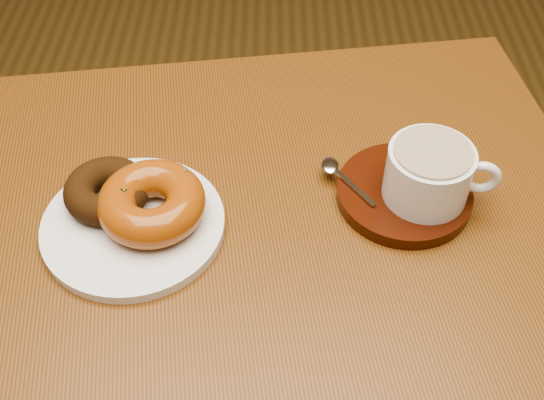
{
  "coord_description": "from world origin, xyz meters",
  "views": [
    {
      "loc": [
        0.13,
        -0.3,
        1.4
      ],
      "look_at": [
        0.13,
        0.25,
        0.81
      ],
      "focal_mm": 45.0,
      "sensor_mm": 36.0,
      "label": 1
    }
  ],
  "objects_px": {
    "donut_plate": "(133,225)",
    "saucer": "(404,194)",
    "cafe_table": "(257,273)",
    "coffee_cup": "(430,173)"
  },
  "relations": [
    {
      "from": "donut_plate",
      "to": "saucer",
      "type": "distance_m",
      "value": 0.33
    },
    {
      "from": "cafe_table",
      "to": "coffee_cup",
      "type": "relative_size",
      "value": 6.88
    },
    {
      "from": "coffee_cup",
      "to": "cafe_table",
      "type": "bearing_deg",
      "value": -167.29
    },
    {
      "from": "donut_plate",
      "to": "cafe_table",
      "type": "bearing_deg",
      "value": 11.15
    },
    {
      "from": "saucer",
      "to": "coffee_cup",
      "type": "xyz_separation_m",
      "value": [
        0.02,
        -0.01,
        0.04
      ]
    },
    {
      "from": "coffee_cup",
      "to": "saucer",
      "type": "bearing_deg",
      "value": 169.18
    },
    {
      "from": "donut_plate",
      "to": "coffee_cup",
      "type": "distance_m",
      "value": 0.35
    },
    {
      "from": "cafe_table",
      "to": "saucer",
      "type": "distance_m",
      "value": 0.23
    },
    {
      "from": "donut_plate",
      "to": "coffee_cup",
      "type": "bearing_deg",
      "value": 6.8
    },
    {
      "from": "saucer",
      "to": "donut_plate",
      "type": "bearing_deg",
      "value": -171.27
    }
  ]
}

